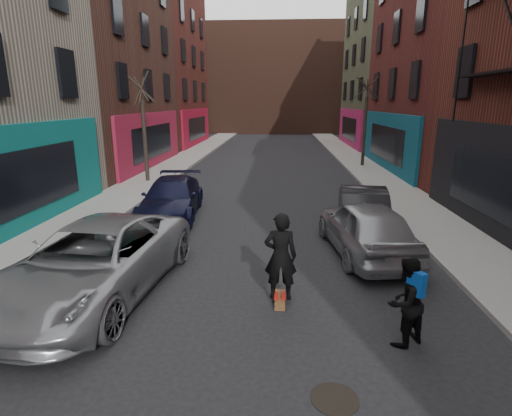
# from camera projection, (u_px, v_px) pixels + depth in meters

# --- Properties ---
(sidewalk_left) EXTENTS (2.50, 84.00, 0.13)m
(sidewalk_left) POSITION_uv_depth(u_px,v_px,m) (194.00, 153.00, 32.76)
(sidewalk_left) COLOR gray
(sidewalk_left) RESTS_ON ground
(sidewalk_right) EXTENTS (2.50, 84.00, 0.13)m
(sidewalk_right) POSITION_uv_depth(u_px,v_px,m) (348.00, 154.00, 32.03)
(sidewalk_right) COLOR gray
(sidewalk_right) RESTS_ON ground
(building_far) EXTENTS (40.00, 10.00, 14.00)m
(building_far) POSITION_uv_depth(u_px,v_px,m) (275.00, 81.00, 55.68)
(building_far) COLOR #47281E
(building_far) RESTS_ON ground
(tree_left_far) EXTENTS (2.00, 2.00, 6.50)m
(tree_left_far) POSITION_uv_depth(u_px,v_px,m) (143.00, 118.00, 20.33)
(tree_left_far) COLOR black
(tree_left_far) RESTS_ON sidewalk_left
(tree_right_far) EXTENTS (2.00, 2.00, 6.80)m
(tree_right_far) POSITION_uv_depth(u_px,v_px,m) (366.00, 112.00, 25.35)
(tree_right_far) COLOR black
(tree_right_far) RESTS_ON sidewalk_right
(parked_left_far) EXTENTS (3.24, 6.01, 1.60)m
(parked_left_far) POSITION_uv_depth(u_px,v_px,m) (95.00, 261.00, 8.70)
(parked_left_far) COLOR gray
(parked_left_far) RESTS_ON ground
(parked_left_end) EXTENTS (2.39, 5.01, 1.41)m
(parked_left_end) POSITION_uv_depth(u_px,v_px,m) (172.00, 198.00, 14.80)
(parked_left_end) COLOR black
(parked_left_end) RESTS_ON ground
(parked_right_far) EXTENTS (2.40, 4.76, 1.55)m
(parked_right_far) POSITION_uv_depth(u_px,v_px,m) (365.00, 228.00, 11.08)
(parked_right_far) COLOR #93959B
(parked_right_far) RESTS_ON ground
(parked_right_end) EXTENTS (2.00, 4.43, 1.41)m
(parked_right_end) POSITION_uv_depth(u_px,v_px,m) (362.00, 205.00, 13.84)
(parked_right_end) COLOR black
(parked_right_end) RESTS_ON ground
(skateboard) EXTENTS (0.22, 0.80, 0.10)m
(skateboard) POSITION_uv_depth(u_px,v_px,m) (280.00, 300.00, 8.57)
(skateboard) COLOR brown
(skateboard) RESTS_ON ground
(skateboarder) EXTENTS (0.69, 0.45, 1.89)m
(skateboarder) POSITION_uv_depth(u_px,v_px,m) (281.00, 256.00, 8.31)
(skateboarder) COLOR black
(skateboarder) RESTS_ON skateboard
(pedestrian) EXTENTS (0.99, 0.94, 1.61)m
(pedestrian) POSITION_uv_depth(u_px,v_px,m) (405.00, 302.00, 6.90)
(pedestrian) COLOR black
(pedestrian) RESTS_ON ground
(manhole) EXTENTS (0.76, 0.76, 0.01)m
(manhole) POSITION_uv_depth(u_px,v_px,m) (335.00, 399.00, 5.76)
(manhole) COLOR black
(manhole) RESTS_ON ground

